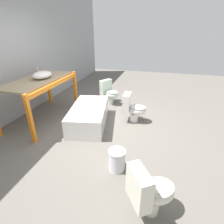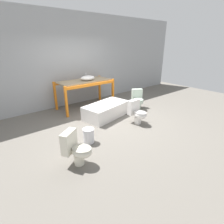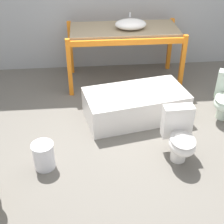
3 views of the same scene
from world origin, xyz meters
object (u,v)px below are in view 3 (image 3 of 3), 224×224
object	(u,v)px
sink_basin	(131,24)
bucket_white	(44,155)
bathtub_main	(135,103)
toilet_near	(180,136)

from	to	relation	value
sink_basin	bucket_white	bearing A→B (deg)	-122.28
bathtub_main	bucket_white	size ratio (longest dim) A/B	4.52
sink_basin	bathtub_main	world-z (taller)	sink_basin
sink_basin	toilet_near	bearing A→B (deg)	-80.55
toilet_near	bucket_white	bearing A→B (deg)	178.48
bathtub_main	bucket_white	xyz separation A→B (m)	(-1.26, -0.97, -0.06)
sink_basin	bucket_white	distance (m)	2.61
toilet_near	bucket_white	size ratio (longest dim) A/B	1.93
bucket_white	toilet_near	bearing A→B (deg)	0.92
bathtub_main	toilet_near	distance (m)	1.03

